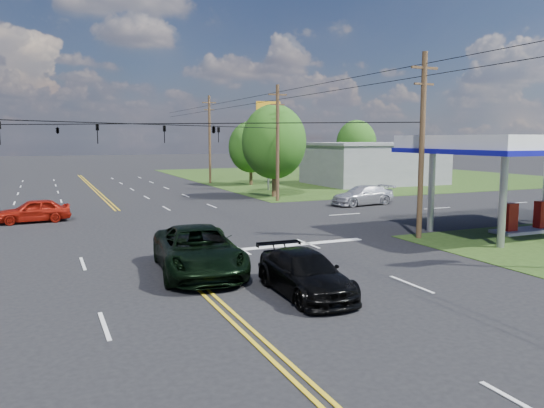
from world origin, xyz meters
name	(u,v)px	position (x,y,z in m)	size (l,w,h in m)	color
ground	(136,228)	(0.00, 12.00, 0.00)	(280.00, 280.00, 0.00)	black
grass_ne	(354,176)	(35.00, 44.00, 0.00)	(46.00, 48.00, 0.03)	#203A12
stop_bar	(270,247)	(5.00, 4.00, 0.00)	(10.00, 0.50, 0.02)	silver
retail_ne	(374,165)	(30.00, 32.00, 2.20)	(14.00, 10.00, 4.40)	slate
gas_canopy	(530,147)	(19.50, 2.00, 4.71)	(12.20, 8.20, 5.35)	white
pole_se	(422,144)	(13.00, 3.00, 4.92)	(1.60, 0.28, 9.50)	#432C1C
pole_ne	(278,142)	(13.00, 21.00, 4.92)	(1.60, 0.28, 9.50)	#432C1C
pole_right_far	(210,138)	(13.00, 40.00, 5.17)	(1.60, 0.28, 10.00)	#432C1C
span_wire_signals	(133,124)	(0.00, 12.00, 6.00)	(26.00, 18.00, 1.13)	black
power_lines	(138,73)	(0.00, 10.00, 8.60)	(26.04, 100.00, 0.64)	black
tree_right_a	(274,142)	(14.00, 24.00, 4.87)	(5.70, 5.70, 8.18)	#432C1C
tree_right_b	(251,147)	(16.50, 36.00, 4.22)	(4.94, 4.94, 7.09)	#432C1C
tree_far_r	(356,143)	(34.00, 42.00, 4.54)	(5.32, 5.32, 7.63)	#432C1C
pickup_dkgreen	(198,250)	(0.50, 0.62, 0.90)	(2.98, 6.46, 1.79)	black
suv_black	(305,273)	(3.00, -3.51, 0.71)	(2.00, 4.92, 1.43)	black
sedan_red	(34,211)	(-5.44, 16.87, 0.73)	(1.72, 4.27, 1.45)	#9B160B
sedan_far	(362,195)	(18.03, 16.00, 0.76)	(2.13, 5.24, 1.52)	silver
polesign_ne	(268,120)	(16.02, 30.00, 6.96)	(2.41, 0.81, 8.80)	#A5A5AA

